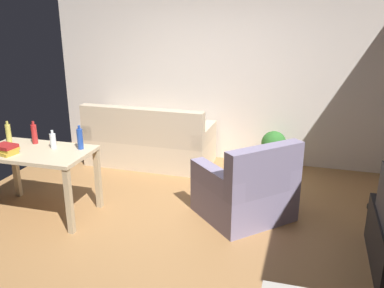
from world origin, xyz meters
name	(u,v)px	position (x,y,z in m)	size (l,w,h in m)	color
ground_plane	(171,222)	(0.00, 0.00, -0.01)	(5.20, 4.40, 0.02)	#9E7042
wall_rear	(218,71)	(0.00, 2.20, 1.35)	(5.20, 0.10, 2.70)	silver
couch	(149,144)	(-0.89, 1.59, 0.31)	(1.83, 0.84, 0.92)	beige
desk	(37,160)	(-1.47, -0.23, 0.65)	(1.21, 0.72, 0.76)	#C6B28E
potted_plant	(273,147)	(0.91, 1.90, 0.33)	(0.36, 0.36, 0.57)	brown
armchair	(247,191)	(0.78, 0.34, 0.32)	(1.23, 1.23, 0.92)	gray
bottle_squat	(8,134)	(-1.92, -0.10, 0.88)	(0.06, 0.06, 0.26)	#BCB24C
bottle_red	(34,134)	(-1.63, -0.02, 0.88)	(0.06, 0.06, 0.26)	#AD2323
bottle_clear	(53,140)	(-1.34, -0.10, 0.85)	(0.07, 0.07, 0.20)	silver
bottle_blue	(80,139)	(-1.02, -0.05, 0.88)	(0.06, 0.06, 0.27)	#2347A3
book_stack	(5,149)	(-1.71, -0.41, 0.81)	(0.28, 0.22, 0.10)	#B7932D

